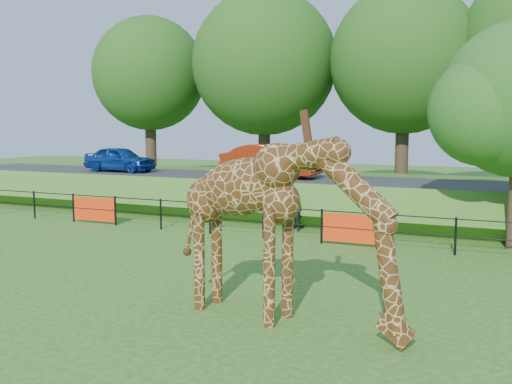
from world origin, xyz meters
TOP-DOWN VIEW (x-y plane):
  - ground at (0.00, 0.00)m, footprint 90.00×90.00m
  - giraffe at (3.59, 0.73)m, footprint 5.03×1.81m
  - perimeter_fence at (0.00, 8.00)m, footprint 28.07×0.10m
  - embankment at (0.00, 15.50)m, footprint 40.00×9.00m
  - road at (0.00, 14.00)m, footprint 40.00×5.00m
  - car_blue at (-10.37, 14.03)m, footprint 3.69×1.53m
  - car_red at (-2.32, 14.14)m, footprint 4.48×1.72m
  - visitor at (0.46, 9.64)m, footprint 0.65×0.55m
  - bg_tree_line at (1.89, 22.00)m, footprint 37.30×8.80m

SIDE VIEW (x-z plane):
  - ground at x=0.00m, z-range 0.00..0.00m
  - perimeter_fence at x=0.00m, z-range 0.00..1.10m
  - embankment at x=0.00m, z-range 0.00..1.30m
  - visitor at x=0.46m, z-range 0.00..1.52m
  - road at x=0.00m, z-range 1.30..1.42m
  - giraffe at x=3.59m, z-range 0.00..3.53m
  - car_blue at x=-10.37m, z-range 1.42..2.67m
  - car_red at x=-2.32m, z-range 1.42..2.88m
  - bg_tree_line at x=1.89m, z-range 1.28..13.10m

